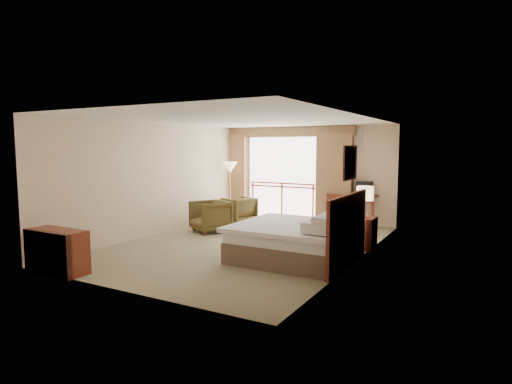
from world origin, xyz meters
The scene contains 29 objects.
floor centered at (0.00, 0.00, 0.00)m, with size 7.00×7.00×0.00m, color #817856.
ceiling centered at (0.00, 0.00, 2.70)m, with size 7.00×7.00×0.00m, color white.
wall_back centered at (0.00, 3.50, 1.35)m, with size 5.00×5.00×0.00m, color beige.
wall_front centered at (0.00, -3.50, 1.35)m, with size 5.00×5.00×0.00m, color beige.
wall_left centered at (-2.50, 0.00, 1.35)m, with size 7.00×7.00×0.00m, color beige.
wall_right centered at (2.50, 0.00, 1.35)m, with size 7.00×7.00×0.00m, color beige.
balcony_door centered at (-0.80, 3.48, 1.20)m, with size 2.40×2.40×0.00m, color white.
balcony_railing centered at (-0.80, 3.46, 0.81)m, with size 2.09×0.03×1.02m.
curtain_left centered at (-2.45, 3.35, 1.25)m, with size 1.00×0.26×2.50m, color brown.
curtain_right centered at (0.85, 3.35, 1.25)m, with size 1.00×0.26×2.50m, color brown.
valance centered at (-0.80, 3.38, 2.55)m, with size 4.40×0.22×0.28m, color brown.
hvac_vent centered at (1.30, 3.47, 2.35)m, with size 0.50×0.04×0.50m, color silver.
bed centered at (1.50, -0.60, 0.38)m, with size 2.13×2.06×0.97m.
headboard centered at (2.46, -0.60, 0.65)m, with size 0.06×2.10×1.30m, color #592118.
framed_art centered at (2.47, -0.60, 1.85)m, with size 0.04×0.72×0.60m.
nightstand centered at (2.35, 0.87, 0.33)m, with size 0.46×0.55×0.66m, color #592118.
table_lamp centered at (2.35, 0.92, 1.15)m, with size 0.35×0.35×0.62m.
phone centered at (2.30, 0.72, 0.70)m, with size 0.16×0.13×0.07m, color black.
desk centered at (1.37, 3.44, 0.67)m, with size 1.32×0.64×0.86m.
tv centered at (1.67, 3.38, 1.03)m, with size 0.39×0.31×0.35m.
coffee_maker centered at (1.02, 3.39, 0.99)m, with size 0.12×0.12×0.27m, color black.
cup centered at (1.17, 3.34, 0.90)m, with size 0.07×0.07×0.10m, color white.
wastebasket centered at (0.75, 2.69, 0.15)m, with size 0.24×0.24×0.30m, color black.
armchair_far centered at (-1.57, 2.27, 0.00)m, with size 0.77×0.79×0.72m, color #45391A.
armchair_near centered at (-1.49, 0.79, 0.00)m, with size 0.84×0.86×0.78m, color #45391A.
side_table centered at (-1.79, 1.51, 0.39)m, with size 0.52×0.52×0.56m.
book centered at (-1.79, 1.51, 0.57)m, with size 0.18×0.24×0.02m, color white.
floor_lamp centered at (-2.21, 2.82, 1.45)m, with size 0.43×0.43×1.68m.
dresser centered at (-1.71, -3.38, 0.37)m, with size 1.11×0.47×0.74m.
Camera 1 is at (4.68, -7.89, 2.13)m, focal length 30.00 mm.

